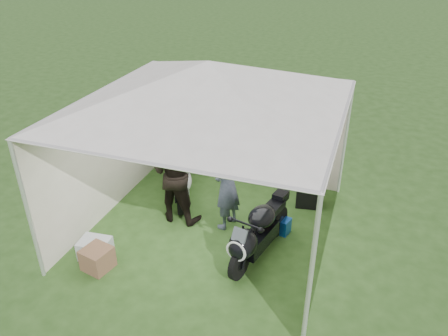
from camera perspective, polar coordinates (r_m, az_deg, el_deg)
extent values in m
plane|color=#244316|center=(7.88, -1.69, -7.74)|extent=(80.00, 80.00, 0.00)
cylinder|color=silver|center=(6.81, -24.21, -5.38)|extent=(0.06, 0.06, 2.30)
cylinder|color=silver|center=(5.27, 11.23, -13.95)|extent=(0.06, 0.06, 2.30)
cylinder|color=silver|center=(9.68, -8.72, 6.92)|extent=(0.06, 0.06, 2.30)
cylinder|color=silver|center=(8.67, 15.55, 3.53)|extent=(0.06, 0.06, 2.30)
cube|color=beige|center=(8.96, 2.77, 5.44)|extent=(4.00, 0.02, 2.30)
cube|color=beige|center=(8.12, -15.12, 1.86)|extent=(0.02, 4.00, 2.30)
cube|color=beige|center=(6.89, 13.94, -3.06)|extent=(0.02, 4.00, 2.30)
pyramid|color=silver|center=(6.66, -2.02, 10.95)|extent=(5.66, 5.66, 0.70)
cube|color=#99A5B7|center=(9.27, -7.14, 10.67)|extent=(0.22, 0.02, 0.28)
cube|color=#99A5B7|center=(9.13, -5.13, 10.49)|extent=(0.22, 0.02, 0.28)
cube|color=#99A5B7|center=(9.00, -3.06, 10.29)|extent=(0.22, 0.01, 0.28)
cube|color=#99A5B7|center=(8.87, -0.93, 10.07)|extent=(0.22, 0.01, 0.28)
cube|color=#99A5B7|center=(9.37, -7.03, 8.93)|extent=(0.22, 0.02, 0.28)
cube|color=#99A5B7|center=(9.23, -5.05, 8.72)|extent=(0.22, 0.01, 0.28)
cube|color=#99A5B7|center=(9.09, -3.01, 8.49)|extent=(0.22, 0.02, 0.28)
cube|color=#99A5B7|center=(8.97, -0.91, 8.25)|extent=(0.22, 0.01, 0.28)
cylinder|color=#D8590C|center=(8.60, 4.13, 10.09)|extent=(3.20, 0.02, 0.02)
cylinder|color=black|center=(8.14, -5.75, -3.99)|extent=(0.34, 0.60, 0.61)
cylinder|color=black|center=(9.37, -5.73, 0.70)|extent=(0.39, 0.62, 0.61)
cube|color=white|center=(8.66, -5.77, -1.18)|extent=(0.71, 1.03, 0.31)
ellipsoid|color=white|center=(8.05, -5.86, -1.64)|extent=(0.67, 0.75, 0.51)
ellipsoid|color=white|center=(8.56, -5.90, 1.53)|extent=(0.67, 0.76, 0.36)
cube|color=black|center=(8.95, -5.86, 2.36)|extent=(0.49, 0.67, 0.14)
cube|color=white|center=(9.22, -5.88, 3.74)|extent=(0.33, 0.37, 0.18)
cube|color=black|center=(8.94, -5.81, 1.08)|extent=(0.32, 0.55, 0.10)
cube|color=#3F474C|center=(7.82, -5.96, -0.41)|extent=(0.28, 0.24, 0.21)
cylinder|color=black|center=(6.72, 2.04, -12.26)|extent=(0.21, 0.55, 0.55)
cylinder|color=black|center=(7.62, 6.95, -6.87)|extent=(0.26, 0.56, 0.55)
cube|color=black|center=(7.08, 4.52, -9.13)|extent=(0.50, 0.91, 0.27)
ellipsoid|color=black|center=(6.60, 2.49, -9.90)|extent=(0.52, 0.63, 0.46)
ellipsoid|color=black|center=(6.93, 4.99, -6.35)|extent=(0.52, 0.64, 0.32)
cube|color=black|center=(7.23, 6.33, -5.29)|extent=(0.35, 0.59, 0.13)
cube|color=black|center=(7.42, 7.41, -3.71)|extent=(0.26, 0.31, 0.16)
cube|color=#9C1D06|center=(7.25, 5.94, -6.65)|extent=(0.20, 0.51, 0.09)
cube|color=#3F474C|center=(6.37, 2.04, -8.75)|extent=(0.24, 0.18, 0.19)
cylinder|color=white|center=(6.46, 1.58, -10.84)|extent=(0.32, 0.09, 0.33)
cube|color=blue|center=(7.77, 7.19, -7.33)|extent=(0.42, 0.31, 0.28)
imported|color=black|center=(7.69, -6.34, -0.52)|extent=(0.95, 0.75, 1.90)
imported|color=slate|center=(7.48, 0.44, -2.27)|extent=(0.54, 0.68, 1.66)
cube|color=black|center=(8.52, 10.91, -3.48)|extent=(0.49, 0.42, 0.44)
cube|color=#B3B6BC|center=(7.45, -16.47, -10.05)|extent=(0.51, 0.42, 0.32)
cube|color=brown|center=(7.21, -16.20, -11.28)|extent=(0.48, 0.48, 0.36)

